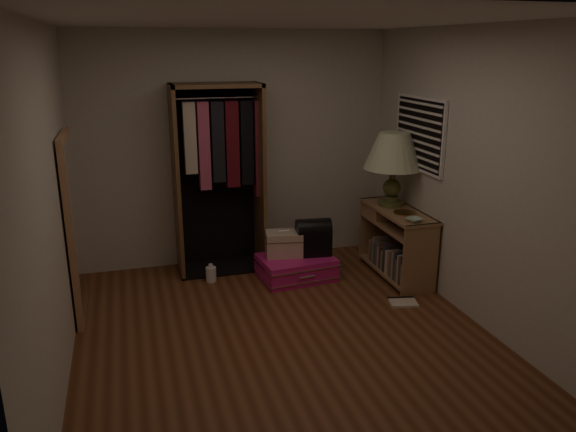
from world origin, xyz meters
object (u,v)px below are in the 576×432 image
at_px(train_case, 284,244).
at_px(white_jug, 211,274).
at_px(console_bookshelf, 395,240).
at_px(black_bag, 313,236).
at_px(table_lamp, 394,152).
at_px(open_wardrobe, 221,163).
at_px(pink_suitcase, 296,267).
at_px(floor_mirror, 74,227).

relative_size(train_case, white_jug, 2.21).
relative_size(console_bookshelf, black_bag, 2.79).
distance_m(table_lamp, white_jug, 2.34).
relative_size(open_wardrobe, table_lamp, 2.57).
bearing_deg(table_lamp, white_jug, 173.60).
xyz_separation_m(black_bag, white_jug, (-1.10, 0.14, -0.37)).
bearing_deg(open_wardrobe, table_lamp, -18.61).
xyz_separation_m(pink_suitcase, train_case, (-0.11, 0.08, 0.26)).
bearing_deg(pink_suitcase, floor_mirror, -179.72).
distance_m(pink_suitcase, table_lamp, 1.61).
bearing_deg(black_bag, console_bookshelf, -9.26).
bearing_deg(train_case, pink_suitcase, -27.00).
xyz_separation_m(console_bookshelf, black_bag, (-0.86, 0.24, 0.05)).
height_order(open_wardrobe, train_case, open_wardrobe).
height_order(black_bag, table_lamp, table_lamp).
bearing_deg(white_jug, floor_mirror, -162.53).
bearing_deg(console_bookshelf, floor_mirror, -179.58).
xyz_separation_m(console_bookshelf, pink_suitcase, (-1.06, 0.21, -0.28)).
distance_m(open_wardrobe, white_jug, 1.20).
xyz_separation_m(pink_suitcase, black_bag, (0.20, 0.03, 0.33)).
bearing_deg(open_wardrobe, console_bookshelf, -23.13).
relative_size(open_wardrobe, white_jug, 10.47).
relative_size(console_bookshelf, table_lamp, 1.41).
relative_size(black_bag, white_jug, 2.05).
bearing_deg(pink_suitcase, train_case, 137.59).
xyz_separation_m(floor_mirror, pink_suitcase, (2.18, 0.23, -0.73)).
distance_m(open_wardrobe, train_case, 1.11).
relative_size(pink_suitcase, black_bag, 2.12).
distance_m(pink_suitcase, train_case, 0.29).
distance_m(open_wardrobe, black_bag, 1.28).
bearing_deg(console_bookshelf, pink_suitcase, 168.79).
distance_m(console_bookshelf, floor_mirror, 3.27).
height_order(open_wardrobe, white_jug, open_wardrobe).
distance_m(train_case, black_bag, 0.33).
bearing_deg(console_bookshelf, table_lamp, 89.58).
height_order(console_bookshelf, white_jug, console_bookshelf).
xyz_separation_m(train_case, white_jug, (-0.79, 0.08, -0.29)).
xyz_separation_m(floor_mirror, train_case, (2.06, 0.32, -0.47)).
height_order(open_wardrobe, pink_suitcase, open_wardrobe).
height_order(open_wardrobe, table_lamp, open_wardrobe).
relative_size(pink_suitcase, white_jug, 4.34).
xyz_separation_m(console_bookshelf, train_case, (-1.18, 0.29, -0.02)).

